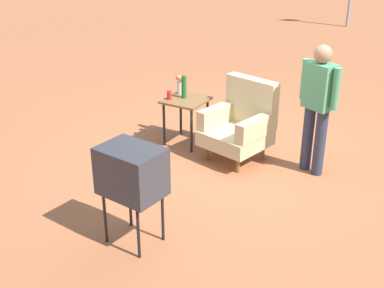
{
  "coord_description": "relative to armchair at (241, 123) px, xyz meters",
  "views": [
    {
      "loc": [
        2.55,
        -5.5,
        3.01
      ],
      "look_at": [
        -0.07,
        -1.06,
        0.65
      ],
      "focal_mm": 46.97,
      "sensor_mm": 36.0,
      "label": 1
    }
  ],
  "objects": [
    {
      "name": "ground_plane",
      "position": [
        0.02,
        -0.13,
        -0.5
      ],
      "size": [
        60.0,
        60.0,
        0.0
      ],
      "primitive_type": "plane",
      "color": "#A05B38"
    },
    {
      "name": "armchair",
      "position": [
        0.0,
        0.0,
        0.0
      ],
      "size": [
        0.91,
        0.93,
        1.06
      ],
      "color": "brown",
      "rests_on": "ground"
    },
    {
      "name": "soda_can_red",
      "position": [
        -1.06,
        -0.1,
        0.23
      ],
      "size": [
        0.07,
        0.07,
        0.12
      ],
      "primitive_type": "cylinder",
      "color": "red",
      "rests_on": "side_table"
    },
    {
      "name": "tv_on_stand",
      "position": [
        -0.07,
        -2.28,
        0.28
      ],
      "size": [
        0.64,
        0.5,
        1.03
      ],
      "color": "black",
      "rests_on": "ground"
    },
    {
      "name": "bottle_wine_green",
      "position": [
        -0.91,
        0.06,
        0.33
      ],
      "size": [
        0.07,
        0.07,
        0.32
      ],
      "primitive_type": "cylinder",
      "color": "#1E5623",
      "rests_on": "side_table"
    },
    {
      "name": "flower_vase",
      "position": [
        -1.06,
        0.19,
        0.32
      ],
      "size": [
        0.14,
        0.09,
        0.27
      ],
      "color": "silver",
      "rests_on": "side_table"
    },
    {
      "name": "person_standing",
      "position": [
        0.97,
        0.1,
        0.44
      ],
      "size": [
        0.53,
        0.35,
        1.64
      ],
      "color": "#2D3347",
      "rests_on": "ground"
    },
    {
      "name": "side_table",
      "position": [
        -0.86,
        0.02,
        0.07
      ],
      "size": [
        0.56,
        0.56,
        0.67
      ],
      "color": "black",
      "rests_on": "ground"
    }
  ]
}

